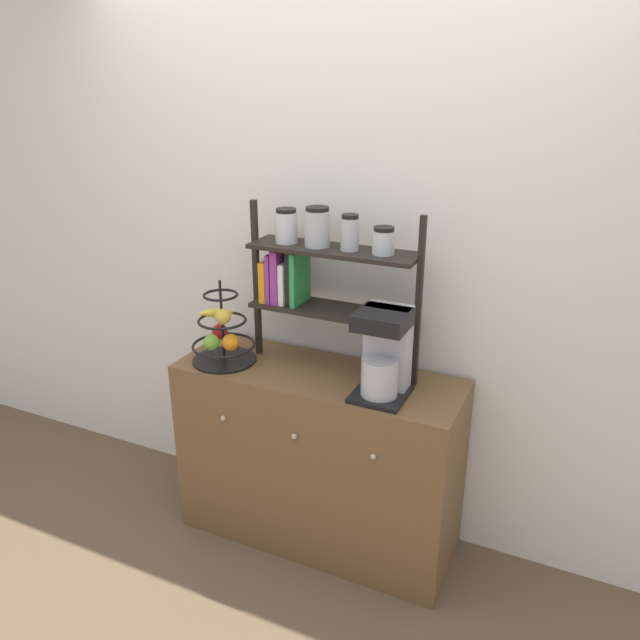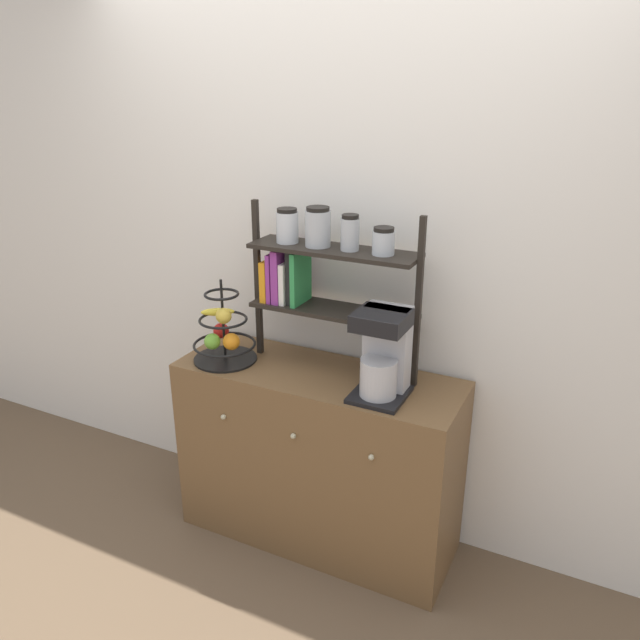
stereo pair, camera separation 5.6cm
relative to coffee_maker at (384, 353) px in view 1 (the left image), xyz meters
name	(u,v)px [view 1 (the left image)]	position (x,y,z in m)	size (l,w,h in m)	color
ground_plane	(297,563)	(-0.32, -0.17, -1.04)	(12.00, 12.00, 0.00)	brown
wall_back	(343,260)	(-0.32, 0.32, 0.26)	(7.00, 0.05, 2.60)	silver
sideboard	(318,457)	(-0.32, 0.06, -0.61)	(1.27, 0.46, 0.86)	brown
coffee_maker	(384,353)	(0.00, 0.00, 0.00)	(0.21, 0.24, 0.37)	black
fruit_stand	(222,336)	(-0.76, -0.01, -0.06)	(0.29, 0.29, 0.38)	black
shelf_hutch	(315,265)	(-0.37, 0.13, 0.28)	(0.77, 0.20, 0.71)	black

